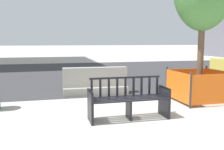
# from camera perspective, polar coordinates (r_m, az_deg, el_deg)

# --- Properties ---
(ground_plane) EXTENTS (200.00, 200.00, 0.00)m
(ground_plane) POSITION_cam_1_polar(r_m,az_deg,el_deg) (5.07, 8.79, -11.28)
(ground_plane) COLOR #ADA89E
(street_asphalt) EXTENTS (120.00, 12.00, 0.01)m
(street_asphalt) POSITION_cam_1_polar(r_m,az_deg,el_deg) (13.36, -5.58, 0.61)
(street_asphalt) COLOR #333335
(street_asphalt) RESTS_ON ground
(street_bench) EXTENTS (1.70, 0.55, 0.88)m
(street_bench) POSITION_cam_1_polar(r_m,az_deg,el_deg) (5.33, 3.77, -5.84)
(street_bench) COLOR black
(street_bench) RESTS_ON ground
(jersey_barrier_centre) EXTENTS (2.02, 0.73, 0.84)m
(jersey_barrier_centre) POSITION_cam_1_polar(r_m,az_deg,el_deg) (7.86, -3.85, -1.86)
(jersey_barrier_centre) COLOR gray
(jersey_barrier_centre) RESTS_ON ground
(construction_fence) EXTENTS (1.36, 1.36, 0.90)m
(construction_fence) POSITION_cam_1_polar(r_m,az_deg,el_deg) (7.30, 19.29, -2.13)
(construction_fence) COLOR #2D2D33
(construction_fence) RESTS_ON ground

